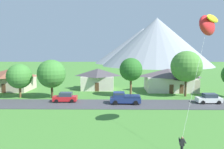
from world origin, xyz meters
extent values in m
cube|color=#424247|center=(0.00, 28.21, 0.04)|extent=(160.00, 6.67, 0.08)
cone|color=#8E939E|center=(23.89, 172.63, 14.82)|extent=(82.48, 82.48, 29.64)
cone|color=#8E939E|center=(28.52, 137.55, 16.36)|extent=(74.91, 74.91, 32.72)
cube|color=beige|center=(-24.62, 41.55, 1.66)|extent=(8.95, 7.33, 3.32)
pyramid|color=brown|center=(-24.62, 41.55, 4.23)|extent=(9.66, 7.91, 1.82)
cube|color=brown|center=(-24.62, 37.87, 1.00)|extent=(0.90, 0.06, 2.00)
cube|color=beige|center=(14.25, 41.67, 1.50)|extent=(7.89, 7.91, 2.99)
pyramid|color=#564C51|center=(14.25, 41.67, 3.82)|extent=(8.52, 8.54, 1.65)
cube|color=brown|center=(14.25, 37.69, 1.00)|extent=(0.90, 0.06, 2.00)
cube|color=beige|center=(-4.29, 43.16, 1.63)|extent=(7.55, 6.15, 3.25)
pyramid|color=#474247|center=(-4.29, 43.16, 4.15)|extent=(8.15, 6.64, 1.79)
cube|color=brown|center=(-4.29, 40.06, 1.00)|extent=(0.90, 0.06, 2.00)
cube|color=beige|center=(12.04, 41.00, 1.67)|extent=(9.97, 6.60, 3.35)
pyramid|color=#564C51|center=(12.04, 41.00, 4.27)|extent=(10.76, 7.13, 1.84)
cube|color=brown|center=(12.04, 37.68, 1.00)|extent=(0.90, 0.06, 2.00)
cylinder|color=#4C3823|center=(14.12, 35.00, 1.90)|extent=(0.44, 0.44, 3.80)
sphere|color=#4C8938|center=(14.12, 35.00, 6.12)|extent=(6.18, 6.18, 6.18)
cylinder|color=#4C3823|center=(-12.48, 33.13, 1.36)|extent=(0.44, 0.44, 2.72)
sphere|color=#3D7F33|center=(-12.48, 33.13, 4.77)|extent=(5.47, 5.47, 5.47)
cylinder|color=brown|center=(3.03, 34.72, 1.89)|extent=(0.44, 0.44, 3.77)
sphere|color=#286623|center=(3.03, 34.72, 5.50)|extent=(4.60, 4.60, 4.60)
cylinder|color=brown|center=(-18.91, 33.44, 1.21)|extent=(0.44, 0.44, 2.43)
sphere|color=#3D7F33|center=(-18.91, 33.44, 4.24)|extent=(4.85, 4.85, 4.85)
cube|color=white|center=(16.18, 29.06, 0.68)|extent=(4.21, 1.83, 0.80)
cube|color=#2D3847|center=(16.33, 29.07, 1.42)|extent=(2.21, 1.60, 0.68)
cylinder|color=black|center=(14.84, 28.14, 0.40)|extent=(0.64, 0.24, 0.64)
cylinder|color=black|center=(14.82, 29.98, 0.40)|extent=(0.64, 0.24, 0.64)
cylinder|color=black|center=(17.54, 28.15, 0.40)|extent=(0.64, 0.24, 0.64)
cylinder|color=black|center=(17.52, 29.99, 0.40)|extent=(0.64, 0.24, 0.64)
cube|color=red|center=(-9.09, 29.69, 0.68)|extent=(4.28, 1.99, 0.80)
cube|color=#2D3847|center=(-8.94, 29.70, 1.42)|extent=(2.27, 1.68, 0.68)
cylinder|color=black|center=(-10.40, 28.71, 0.40)|extent=(0.65, 0.27, 0.64)
cylinder|color=black|center=(-10.48, 30.55, 0.40)|extent=(0.65, 0.27, 0.64)
cylinder|color=black|center=(-7.70, 28.83, 0.40)|extent=(0.65, 0.27, 0.64)
cylinder|color=black|center=(-7.79, 30.67, 0.40)|extent=(0.65, 0.27, 0.64)
cube|color=navy|center=(1.62, 28.45, 0.75)|extent=(5.23, 2.09, 0.84)
cube|color=navy|center=(0.52, 28.47, 1.62)|extent=(1.93, 1.87, 0.90)
cube|color=#2D3847|center=(0.52, 28.47, 1.89)|extent=(1.65, 1.91, 0.28)
cube|color=navy|center=(2.77, 28.44, 1.35)|extent=(2.73, 2.00, 0.36)
cylinder|color=black|center=(-0.10, 27.46, 0.46)|extent=(0.76, 0.29, 0.76)
cylinder|color=black|center=(-0.06, 29.50, 0.46)|extent=(0.76, 0.29, 0.76)
cylinder|color=black|center=(3.30, 27.41, 0.46)|extent=(0.76, 0.29, 0.76)
cylinder|color=black|center=(3.34, 29.45, 0.46)|extent=(0.76, 0.29, 0.76)
cube|color=black|center=(5.57, 10.57, 1.17)|extent=(0.36, 0.22, 0.58)
sphere|color=brown|center=(5.57, 10.57, 1.57)|extent=(0.21, 0.21, 0.21)
cylinder|color=black|center=(5.35, 10.63, 1.31)|extent=(0.18, 0.55, 0.37)
cylinder|color=black|center=(5.79, 10.63, 1.31)|extent=(0.18, 0.55, 0.37)
ellipsoid|color=red|center=(9.50, 15.76, 11.64)|extent=(3.53, 3.73, 2.34)
ellipsoid|color=yellow|center=(9.89, 15.42, 12.28)|extent=(2.76, 3.08, 0.81)
cylinder|color=silver|center=(7.53, 13.17, 6.59)|extent=(3.96, 5.22, 10.10)
camera|label=1|loc=(-0.18, -6.37, 8.77)|focal=33.03mm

